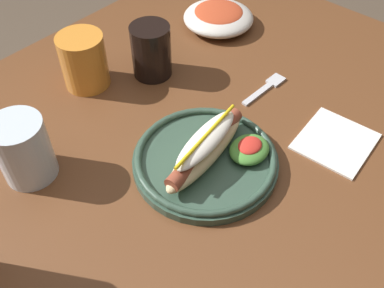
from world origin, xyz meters
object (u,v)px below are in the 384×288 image
at_px(hot_dog_plate, 208,156).
at_px(napkin, 335,141).
at_px(side_bowl, 218,17).
at_px(extra_cup, 84,61).
at_px(water_cup, 23,150).
at_px(soda_cup, 151,51).
at_px(fork, 266,87).

relative_size(hot_dog_plate, napkin, 1.89).
bearing_deg(side_bowl, extra_cup, 169.30).
bearing_deg(extra_cup, water_cup, -151.74).
distance_m(extra_cup, side_bowl, 0.35).
distance_m(hot_dog_plate, soda_cup, 0.28).
bearing_deg(side_bowl, napkin, -111.24).
bearing_deg(water_cup, soda_cup, 6.85).
bearing_deg(side_bowl, hot_dog_plate, -143.13).
relative_size(extra_cup, side_bowl, 0.66).
height_order(soda_cup, extra_cup, same).
bearing_deg(extra_cup, fork, -51.28).
height_order(extra_cup, napkin, extra_cup).
bearing_deg(fork, water_cup, 161.39).
xyz_separation_m(water_cup, extra_cup, (0.21, 0.11, -0.00)).
bearing_deg(water_cup, extra_cup, 28.26).
distance_m(soda_cup, napkin, 0.40).
distance_m(water_cup, extra_cup, 0.24).
distance_m(hot_dog_plate, water_cup, 0.30).
relative_size(extra_cup, napkin, 0.84).
relative_size(hot_dog_plate, extra_cup, 2.26).
bearing_deg(water_cup, hot_dog_plate, -45.18).
relative_size(hot_dog_plate, fork, 2.04).
xyz_separation_m(soda_cup, side_bowl, (0.23, 0.01, -0.03)).
height_order(hot_dog_plate, fork, hot_dog_plate).
relative_size(side_bowl, napkin, 1.26).
xyz_separation_m(side_bowl, napkin, (-0.15, -0.40, -0.02)).
bearing_deg(soda_cup, side_bowl, 2.83).
bearing_deg(fork, extra_cup, 131.05).
distance_m(fork, soda_cup, 0.24).
bearing_deg(hot_dog_plate, soda_cup, 64.88).
bearing_deg(napkin, fork, 77.11).
relative_size(fork, napkin, 0.93).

